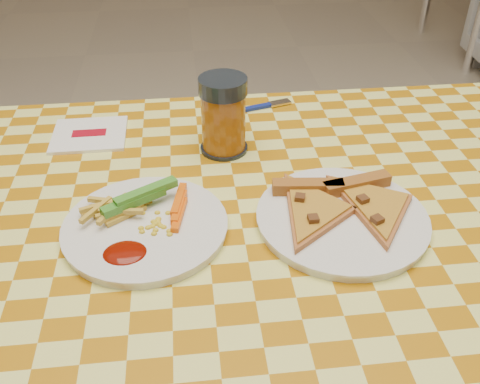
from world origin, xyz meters
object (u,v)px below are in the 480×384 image
table (242,266)px  drink_glass (223,116)px  plate_left (146,228)px  plate_right (342,220)px

table → drink_glass: (-0.01, 0.22, 0.14)m
table → plate_left: (-0.14, 0.01, 0.08)m
plate_right → drink_glass: (-0.15, 0.23, 0.06)m
plate_left → drink_glass: drink_glass is taller
table → plate_right: bearing=-1.5°
table → plate_right: 0.17m
plate_right → plate_left: bearing=177.5°
table → plate_left: bearing=176.3°
table → drink_glass: drink_glass is taller
plate_right → table: bearing=178.5°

